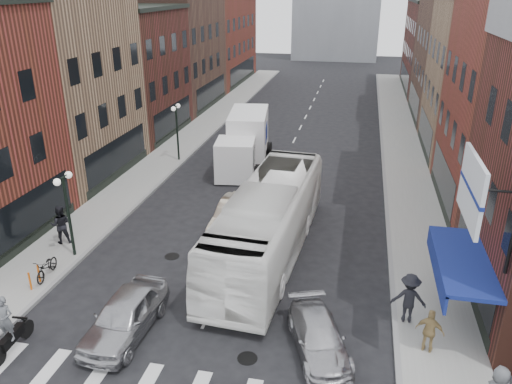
# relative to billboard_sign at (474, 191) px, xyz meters

# --- Properties ---
(ground) EXTENTS (160.00, 160.00, 0.00)m
(ground) POSITION_rel_billboard_sign_xyz_m (-8.59, -0.50, -6.13)
(ground) COLOR black
(ground) RESTS_ON ground
(sidewalk_left) EXTENTS (3.00, 74.00, 0.15)m
(sidewalk_left) POSITION_rel_billboard_sign_xyz_m (-17.09, 21.50, -6.06)
(sidewalk_left) COLOR gray
(sidewalk_left) RESTS_ON ground
(sidewalk_right) EXTENTS (3.00, 74.00, 0.15)m
(sidewalk_right) POSITION_rel_billboard_sign_xyz_m (-0.09, 21.50, -6.06)
(sidewalk_right) COLOR gray
(sidewalk_right) RESTS_ON ground
(curb_left) EXTENTS (0.20, 74.00, 0.16)m
(curb_left) POSITION_rel_billboard_sign_xyz_m (-15.59, 21.50, -6.13)
(curb_left) COLOR gray
(curb_left) RESTS_ON ground
(curb_right) EXTENTS (0.20, 74.00, 0.16)m
(curb_right) POSITION_rel_billboard_sign_xyz_m (-1.59, 21.50, -6.13)
(curb_right) COLOR gray
(curb_right) RESTS_ON ground
(bldg_left_mid_a) EXTENTS (10.30, 10.20, 12.30)m
(bldg_left_mid_a) POSITION_rel_billboard_sign_xyz_m (-23.58, 13.50, 0.02)
(bldg_left_mid_a) COLOR #86654A
(bldg_left_mid_a) RESTS_ON ground
(bldg_left_mid_b) EXTENTS (10.30, 10.20, 10.30)m
(bldg_left_mid_b) POSITION_rel_billboard_sign_xyz_m (-23.58, 23.50, -0.98)
(bldg_left_mid_b) COLOR #422017
(bldg_left_mid_b) RESTS_ON ground
(bldg_left_far_a) EXTENTS (10.30, 12.20, 13.30)m
(bldg_left_far_a) POSITION_rel_billboard_sign_xyz_m (-23.58, 34.50, 0.52)
(bldg_left_far_a) COLOR #4A2E25
(bldg_left_far_a) RESTS_ON ground
(bldg_left_far_b) EXTENTS (10.30, 16.20, 11.30)m
(bldg_left_far_b) POSITION_rel_billboard_sign_xyz_m (-23.58, 48.50, -0.48)
(bldg_left_far_b) COLOR maroon
(bldg_left_far_b) RESTS_ON ground
(bldg_right_mid_b) EXTENTS (10.30, 10.20, 11.30)m
(bldg_right_mid_b) POSITION_rel_billboard_sign_xyz_m (6.41, 23.50, -0.48)
(bldg_right_mid_b) COLOR #86654A
(bldg_right_mid_b) RESTS_ON ground
(bldg_right_far_a) EXTENTS (10.30, 12.20, 12.30)m
(bldg_right_far_a) POSITION_rel_billboard_sign_xyz_m (6.41, 34.50, 0.02)
(bldg_right_far_a) COLOR #4A2E25
(bldg_right_far_a) RESTS_ON ground
(bldg_right_far_b) EXTENTS (10.30, 16.20, 10.30)m
(bldg_right_far_b) POSITION_rel_billboard_sign_xyz_m (6.41, 48.50, -0.98)
(bldg_right_far_b) COLOR #422017
(bldg_right_far_b) RESTS_ON ground
(awning_blue) EXTENTS (1.80, 5.00, 0.78)m
(awning_blue) POSITION_rel_billboard_sign_xyz_m (0.34, 2.00, -3.50)
(awning_blue) COLOR navy
(awning_blue) RESTS_ON ground
(billboard_sign) EXTENTS (1.52, 3.00, 3.70)m
(billboard_sign) POSITION_rel_billboard_sign_xyz_m (0.00, 0.00, 0.00)
(billboard_sign) COLOR black
(billboard_sign) RESTS_ON ground
(streetlamp_near) EXTENTS (0.32, 1.22, 4.11)m
(streetlamp_near) POSITION_rel_billboard_sign_xyz_m (-15.99, 3.50, -3.22)
(streetlamp_near) COLOR black
(streetlamp_near) RESTS_ON ground
(streetlamp_far) EXTENTS (0.32, 1.22, 4.11)m
(streetlamp_far) POSITION_rel_billboard_sign_xyz_m (-15.99, 17.50, -3.22)
(streetlamp_far) COLOR black
(streetlamp_far) RESTS_ON ground
(bike_rack) EXTENTS (0.08, 0.68, 0.80)m
(bike_rack) POSITION_rel_billboard_sign_xyz_m (-16.19, 0.80, -5.58)
(bike_rack) COLOR #D8590C
(bike_rack) RESTS_ON sidewalk_left
(box_truck) EXTENTS (3.22, 8.51, 3.59)m
(box_truck) POSITION_rel_billboard_sign_xyz_m (-11.11, 17.62, -4.36)
(box_truck) COLOR white
(box_truck) RESTS_ON ground
(motorcycle_rider) EXTENTS (0.64, 2.19, 2.23)m
(motorcycle_rider) POSITION_rel_billboard_sign_xyz_m (-14.63, -2.84, -5.09)
(motorcycle_rider) COLOR black
(motorcycle_rider) RESTS_ON ground
(transit_bus) EXTENTS (3.74, 12.72, 3.50)m
(transit_bus) POSITION_rel_billboard_sign_xyz_m (-7.20, 5.65, -4.38)
(transit_bus) COLOR white
(transit_bus) RESTS_ON ground
(sedan_left_near) EXTENTS (2.01, 4.58, 1.54)m
(sedan_left_near) POSITION_rel_billboard_sign_xyz_m (-11.20, -1.08, -5.36)
(sedan_left_near) COLOR #AFAFB4
(sedan_left_near) RESTS_ON ground
(sedan_left_far) EXTENTS (1.92, 4.78, 1.55)m
(sedan_left_far) POSITION_rel_billboard_sign_xyz_m (-9.39, 7.97, -5.36)
(sedan_left_far) COLOR #BCB199
(sedan_left_far) RESTS_ON ground
(curb_car) EXTENTS (2.90, 4.34, 1.17)m
(curb_car) POSITION_rel_billboard_sign_xyz_m (-4.27, -0.61, -5.55)
(curb_car) COLOR #A8A7AC
(curb_car) RESTS_ON ground
(parked_bicycle) EXTENTS (0.83, 1.81, 0.92)m
(parked_bicycle) POSITION_rel_billboard_sign_xyz_m (-16.09, 1.55, -5.52)
(parked_bicycle) COLOR black
(parked_bicycle) RESTS_ON sidewalk_left
(ped_left_solo) EXTENTS (1.07, 0.88, 1.92)m
(ped_left_solo) POSITION_rel_billboard_sign_xyz_m (-17.17, 4.48, -5.02)
(ped_left_solo) COLOR black
(ped_left_solo) RESTS_ON sidewalk_left
(ped_right_a) EXTENTS (1.29, 0.68, 1.96)m
(ped_right_a) POSITION_rel_billboard_sign_xyz_m (-1.18, 1.60, -5.00)
(ped_right_a) COLOR black
(ped_right_a) RESTS_ON sidewalk_right
(ped_right_b) EXTENTS (1.05, 0.73, 1.63)m
(ped_right_b) POSITION_rel_billboard_sign_xyz_m (-0.59, 0.00, -5.17)
(ped_right_b) COLOR #9C814F
(ped_right_b) RESTS_ON sidewalk_right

